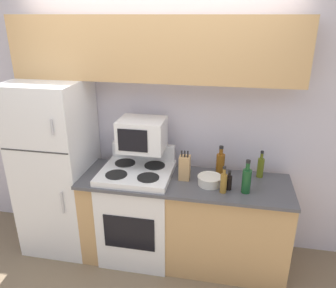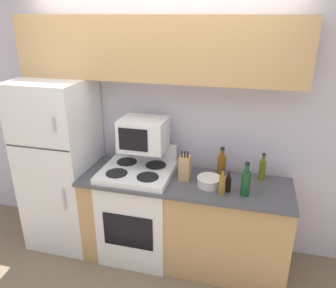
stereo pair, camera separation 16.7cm
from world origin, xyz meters
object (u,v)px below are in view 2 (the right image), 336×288
at_px(bottle_wine_green, 246,182).
at_px(bottle_olive_oil, 262,169).
at_px(bottle_soy_sauce, 228,184).
at_px(bottle_whiskey, 222,164).
at_px(stove, 139,211).
at_px(knife_block, 185,168).
at_px(microwave, 143,134).
at_px(bottle_vinegar, 222,184).
at_px(refrigerator, 61,165).
at_px(bowl, 209,181).

bearing_deg(bottle_wine_green, bottle_olive_oil, 66.70).
bearing_deg(bottle_soy_sauce, bottle_whiskey, 106.76).
height_order(bottle_whiskey, bottle_soy_sauce, bottle_whiskey).
bearing_deg(stove, bottle_olive_oil, 9.87).
bearing_deg(knife_block, bottle_wine_green, -14.97).
distance_m(bottle_whiskey, bottle_olive_oil, 0.37).
relative_size(microwave, bottle_whiskey, 1.51).
height_order(bottle_vinegar, bottle_soy_sauce, bottle_vinegar).
distance_m(bottle_wine_green, bottle_vinegar, 0.19).
distance_m(refrigerator, stove, 0.92).
bearing_deg(bottle_olive_oil, bottle_soy_sauce, -133.65).
distance_m(bottle_wine_green, bottle_olive_oil, 0.35).
relative_size(bowl, bottle_wine_green, 0.73).
relative_size(stove, knife_block, 3.92).
bearing_deg(knife_block, stove, -176.72).
distance_m(refrigerator, bottle_olive_oil, 1.98).
relative_size(refrigerator, microwave, 4.12).
bearing_deg(bottle_whiskey, bowl, -108.37).
distance_m(microwave, bottle_whiskey, 0.78).
xyz_separation_m(microwave, bowl, (0.65, -0.16, -0.33)).
height_order(bowl, bottle_soy_sauce, bottle_soy_sauce).
bearing_deg(bottle_vinegar, bowl, 137.22).
bearing_deg(refrigerator, bottle_wine_green, -5.34).
bearing_deg(microwave, bottle_vinegar, -19.44).
bearing_deg(bottle_vinegar, bottle_wine_green, 11.32).
xyz_separation_m(bottle_wine_green, bottle_vinegar, (-0.19, -0.04, -0.02)).
relative_size(bowl, bottle_vinegar, 0.91).
xyz_separation_m(knife_block, bottle_soy_sauce, (0.40, -0.12, -0.04)).
distance_m(microwave, bottle_olive_oil, 1.14).
distance_m(stove, bowl, 0.82).
bearing_deg(knife_block, bottle_soy_sauce, -16.84).
distance_m(refrigerator, bowl, 1.53).
bearing_deg(bottle_olive_oil, bottle_vinegar, -132.42).
height_order(bottle_whiskey, bottle_olive_oil, bottle_whiskey).
xyz_separation_m(bowl, bottle_wine_green, (0.31, -0.08, 0.07)).
bearing_deg(bottle_vinegar, refrigerator, 172.77).
bearing_deg(stove, bottle_soy_sauce, -6.41).
bearing_deg(bottle_wine_green, bowl, 166.30).
xyz_separation_m(microwave, bottle_olive_oil, (1.10, 0.08, -0.27)).
distance_m(stove, bottle_vinegar, 0.96).
relative_size(bowl, bottle_soy_sauce, 1.21).
bearing_deg(refrigerator, microwave, 4.24).
bearing_deg(refrigerator, bottle_vinegar, -7.23).
height_order(refrigerator, bottle_soy_sauce, refrigerator).
distance_m(knife_block, bottle_olive_oil, 0.70).
xyz_separation_m(microwave, bottle_vinegar, (0.78, -0.27, -0.28)).
bearing_deg(bottle_vinegar, bottle_whiskey, 96.94).
distance_m(bowl, bottle_vinegar, 0.17).
height_order(microwave, bottle_vinegar, microwave).
relative_size(bottle_soy_sauce, bottle_olive_oil, 0.69).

